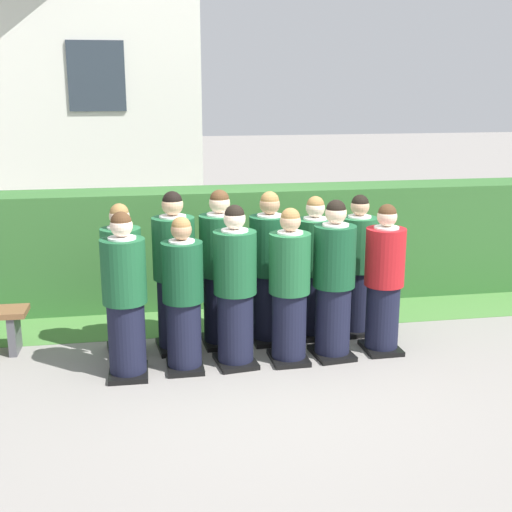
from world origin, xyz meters
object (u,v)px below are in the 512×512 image
student_in_red_blazer (384,283)px  student_rear_row_5 (358,268)px  student_front_row_1 (183,298)px  student_front_row_2 (235,290)px  student_rear_row_1 (175,276)px  student_front_row_4 (334,283)px  student_rear_row_2 (220,272)px  student_rear_row_4 (314,271)px  student_front_row_0 (125,300)px  student_rear_row_0 (123,283)px  student_rear_row_3 (269,271)px  student_front_row_3 (289,290)px

student_in_red_blazer → student_rear_row_5: 0.59m
student_front_row_1 → student_front_row_2: 0.52m
student_rear_row_5 → student_front_row_1: bearing=-160.6°
student_in_red_blazer → student_rear_row_1: student_rear_row_1 is taller
student_front_row_4 → student_rear_row_1: (-1.59, 0.48, 0.03)m
student_rear_row_2 → student_rear_row_4: bearing=3.5°
student_front_row_2 → student_front_row_0: bearing=-174.8°
student_front_row_4 → student_rear_row_5: student_front_row_4 is taller
student_front_row_2 → student_in_red_blazer: 1.59m
student_front_row_0 → student_rear_row_5: 2.67m
student_in_red_blazer → student_rear_row_5: size_ratio=1.00×
student_in_red_blazer → student_rear_row_4: bearing=137.2°
student_rear_row_0 → student_rear_row_3: student_rear_row_3 is taller
student_rear_row_0 → student_rear_row_4: 2.09m
student_front_row_3 → student_rear_row_2: student_rear_row_2 is taller
student_rear_row_0 → student_rear_row_2: 1.03m
student_in_red_blazer → student_front_row_2: bearing=-176.9°
student_front_row_1 → student_rear_row_0: student_rear_row_0 is taller
student_rear_row_3 → student_rear_row_5: (1.03, 0.09, -0.04)m
student_rear_row_4 → student_rear_row_5: size_ratio=1.00×
student_front_row_4 → student_rear_row_0: bearing=167.2°
student_front_row_4 → student_rear_row_4: size_ratio=1.04×
student_front_row_0 → student_rear_row_4: 2.18m
student_front_row_0 → student_in_red_blazer: student_front_row_0 is taller
student_front_row_4 → student_rear_row_0: student_front_row_4 is taller
student_in_red_blazer → student_rear_row_2: bearing=163.3°
student_in_red_blazer → student_rear_row_0: 2.72m
student_rear_row_1 → student_front_row_2: bearing=-42.3°
student_rear_row_5 → student_front_row_4: bearing=-126.1°
student_front_row_0 → student_rear_row_4: size_ratio=1.02×
student_front_row_1 → student_rear_row_3: size_ratio=0.93×
student_in_red_blazer → student_rear_row_4: student_rear_row_4 is taller
student_rear_row_1 → student_rear_row_2: student_rear_row_1 is taller
student_in_red_blazer → student_rear_row_3: bearing=156.2°
student_front_row_0 → student_rear_row_2: student_rear_row_2 is taller
student_front_row_0 → student_front_row_2: student_front_row_2 is taller
student_rear_row_1 → student_rear_row_4: size_ratio=1.07×
student_rear_row_2 → student_rear_row_5: bearing=3.1°
student_front_row_0 → student_rear_row_0: 0.62m
student_rear_row_5 → student_front_row_0: bearing=-163.3°
student_front_row_2 → student_rear_row_1: bearing=137.7°
student_rear_row_2 → student_rear_row_5: 1.56m
student_front_row_2 → student_rear_row_3: (0.46, 0.58, 0.01)m
student_rear_row_1 → student_rear_row_4: bearing=4.8°
student_front_row_4 → student_rear_row_5: (0.46, 0.63, -0.03)m
student_front_row_3 → student_rear_row_3: bearing=98.8°
student_rear_row_2 → student_rear_row_5: student_rear_row_2 is taller
student_rear_row_3 → student_rear_row_1: bearing=-176.4°
student_front_row_4 → student_rear_row_0: size_ratio=1.04×
student_rear_row_1 → student_front_row_1: bearing=-84.9°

